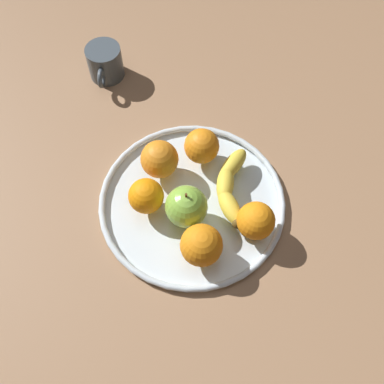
% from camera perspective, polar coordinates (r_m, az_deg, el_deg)
% --- Properties ---
extents(ground_plane, '(1.66, 1.66, 0.04)m').
position_cam_1_polar(ground_plane, '(0.91, 0.00, -2.07)').
color(ground_plane, '#9B7351').
extents(fruit_bowl, '(0.36, 0.36, 0.02)m').
position_cam_1_polar(fruit_bowl, '(0.88, 0.00, -1.22)').
color(fruit_bowl, silver).
rests_on(fruit_bowl, ground_plane).
extents(banana, '(0.18, 0.07, 0.03)m').
position_cam_1_polar(banana, '(0.87, 4.72, 0.73)').
color(banana, yellow).
rests_on(banana, fruit_bowl).
extents(apple, '(0.08, 0.08, 0.09)m').
position_cam_1_polar(apple, '(0.83, -0.70, -1.82)').
color(apple, '#86BE40').
rests_on(apple, fruit_bowl).
extents(orange_center, '(0.07, 0.07, 0.07)m').
position_cam_1_polar(orange_center, '(0.88, -4.06, 4.09)').
color(orange_center, orange).
rests_on(orange_center, fruit_bowl).
extents(orange_front_left, '(0.07, 0.07, 0.07)m').
position_cam_1_polar(orange_front_left, '(0.83, 7.94, -3.56)').
color(orange_front_left, orange).
rests_on(orange_front_left, fruit_bowl).
extents(orange_front_right, '(0.08, 0.08, 0.08)m').
position_cam_1_polar(orange_front_right, '(0.80, 1.18, -6.62)').
color(orange_front_right, orange).
rests_on(orange_front_right, fruit_bowl).
extents(orange_back_left, '(0.07, 0.07, 0.07)m').
position_cam_1_polar(orange_back_left, '(0.90, 1.21, 5.73)').
color(orange_back_left, orange).
rests_on(orange_back_left, fruit_bowl).
extents(orange_back_right, '(0.07, 0.07, 0.07)m').
position_cam_1_polar(orange_back_right, '(0.85, -5.72, -0.50)').
color(orange_back_right, orange).
rests_on(orange_back_right, fruit_bowl).
extents(ambient_mug, '(0.11, 0.08, 0.08)m').
position_cam_1_polar(ambient_mug, '(1.08, -10.76, 15.49)').
color(ambient_mug, '#444F57').
rests_on(ambient_mug, ground_plane).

